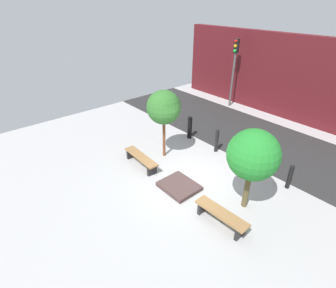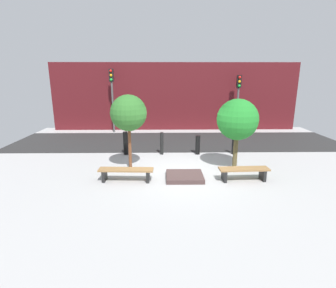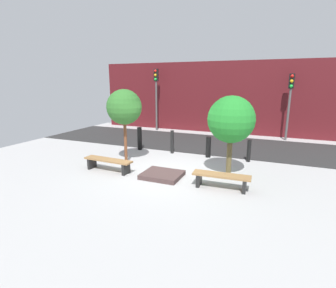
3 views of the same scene
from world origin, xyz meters
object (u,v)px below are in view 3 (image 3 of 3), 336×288
bollard_left (172,142)px  tree_behind_right_bench (231,120)px  bench_right (221,178)px  bollard_right (249,151)px  traffic_light_mid_west (290,95)px  bench_left (108,162)px  tree_behind_left_bench (124,107)px  bollard_far_left (140,138)px  traffic_light_west (156,89)px  planter_bed (162,175)px  bollard_center (208,147)px

bollard_left → tree_behind_right_bench: bearing=-34.3°
bench_right → bollard_right: size_ratio=1.91×
bench_right → bollard_right: 3.22m
tree_behind_right_bench → bollard_left: size_ratio=2.63×
bench_right → traffic_light_mid_west: (1.92, 8.16, 2.16)m
traffic_light_mid_west → bench_left: bearing=-126.5°
bench_left → bollard_right: size_ratio=2.07×
tree_behind_left_bench → bollard_far_left: size_ratio=2.69×
bench_right → tree_behind_right_bench: bearing=87.5°
bollard_left → traffic_light_mid_west: (4.82, 4.97, 1.97)m
bench_left → bollard_right: bearing=37.3°
bench_right → traffic_light_mid_west: bearing=74.3°
traffic_light_west → bollard_right: bearing=-37.4°
bench_right → traffic_light_west: (-6.04, 8.16, 2.40)m
tree_behind_right_bench → bollard_right: bearing=77.0°
tree_behind_right_bench → traffic_light_mid_west: size_ratio=0.77×
planter_bed → bench_left: bearing=-174.5°
traffic_light_mid_west → tree_behind_right_bench: bearing=-105.4°
bollard_right → traffic_light_west: 8.49m
tree_behind_right_bench → bench_left: bearing=-163.6°
planter_bed → bollard_left: 3.14m
bench_right → planter_bed: bench_right is taller
bollard_center → tree_behind_right_bench: bearing=-58.3°
tree_behind_left_bench → bollard_left: bearing=58.3°
bollard_right → bollard_far_left: bearing=180.0°
bollard_far_left → tree_behind_right_bench: bearing=-23.3°
bollard_far_left → traffic_light_mid_west: bearing=37.4°
traffic_light_west → bench_left: bearing=-76.8°
tree_behind_left_bench → traffic_light_mid_west: size_ratio=0.81×
planter_bed → traffic_light_west: (-3.98, 7.96, 2.65)m
bollard_far_left → tree_behind_left_bench: bearing=-77.0°
bench_right → bollard_center: (-1.22, 3.19, 0.12)m
bench_left → tree_behind_left_bench: 2.24m
bollard_left → bollard_right: bollard_left is taller
tree_behind_left_bench → traffic_light_mid_west: (6.04, 6.95, 0.28)m
bench_left → tree_behind_left_bench: (-0.00, 1.21, 1.88)m
tree_behind_right_bench → bollard_far_left: tree_behind_right_bench is taller
bench_left → bollard_right: (4.58, 3.19, 0.13)m
planter_bed → bollard_center: bearing=74.3°
traffic_light_mid_west → bollard_center: bearing=-122.3°
bench_left → bollard_far_left: 3.23m
bollard_left → bollard_right: (3.36, 0.00, -0.06)m
bollard_far_left → traffic_light_west: (-1.46, 4.97, 2.19)m
planter_bed → traffic_light_mid_west: traffic_light_mid_west is taller
bollard_far_left → bollard_right: bollard_far_left is taller
bench_right → bollard_far_left: bollard_far_left is taller
planter_bed → tree_behind_left_bench: tree_behind_left_bench is taller
bench_right → bollard_left: (-2.90, 3.19, 0.20)m
bollard_right → planter_bed: bearing=-130.1°
bollard_center → traffic_light_west: traffic_light_west is taller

